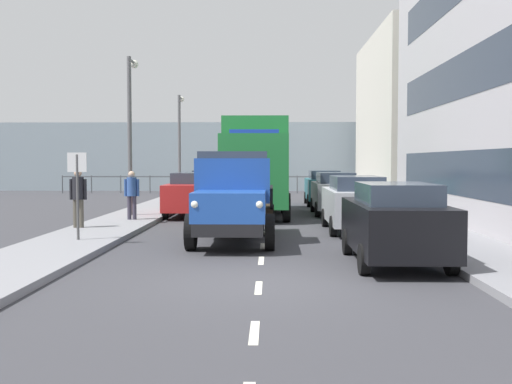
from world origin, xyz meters
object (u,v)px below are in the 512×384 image
Objects in this scene: truck_vintage_blue at (233,199)px; lamp_post_far at (180,136)px; lorry_cargo_green at (256,164)px; pedestrian_couple_b at (78,193)px; car_red_oppositeside_0 at (194,193)px; car_white_oppositeside_2 at (220,183)px; lamp_post_promenade at (131,120)px; street_sign at (77,180)px; car_teal_kerbside_3 at (324,187)px; car_silver_kerbside_1 at (355,203)px; car_maroon_oppositeside_1 at (210,187)px; car_grey_kerbside_2 at (335,193)px; pedestrian_with_bag at (132,191)px; car_black_kerbside_near at (395,222)px.

truck_vintage_blue is 18.71m from lamp_post_far.
pedestrian_couple_b is at bearing 49.43° from lorry_cargo_green.
car_red_oppositeside_0 is 0.80× the size of lamp_post_far.
car_white_oppositeside_2 is 0.68× the size of lamp_post_promenade.
lamp_post_promenade is 7.74m from street_sign.
truck_vintage_blue is at bearing 102.72° from lamp_post_far.
truck_vintage_blue is 8.56m from lorry_cargo_green.
car_teal_kerbside_3 and car_red_oppositeside_0 have the same top height.
truck_vintage_blue is 3.17× the size of pedestrian_couple_b.
lorry_cargo_green is 3.65× the size of street_sign.
pedestrian_couple_b is at bearing 3.27° from car_silver_kerbside_1.
car_red_oppositeside_0 is 6.26m from car_maroon_oppositeside_1.
car_grey_kerbside_2 is 0.72× the size of lamp_post_far.
car_grey_kerbside_2 is 0.69× the size of lamp_post_promenade.
pedestrian_with_bag is (1.79, 15.53, 0.24)m from car_white_oppositeside_2.
lamp_post_far is (4.48, -9.59, 1.52)m from lorry_cargo_green.
truck_vintage_blue is at bearing 75.72° from car_teal_kerbside_3.
car_red_oppositeside_0 is 2.02× the size of street_sign.
lamp_post_far is at bearing -77.28° from truck_vintage_blue.
lorry_cargo_green is at bearing -115.96° from street_sign.
pedestrian_couple_b is at bearing -72.78° from street_sign.
car_black_kerbside_near and car_white_oppositeside_2 have the same top height.
lorry_cargo_green is 10.69m from lamp_post_far.
pedestrian_with_bag is at bearing -111.64° from pedestrian_couple_b.
car_black_kerbside_near is 0.97× the size of car_maroon_oppositeside_1.
car_silver_kerbside_1 is 17.31m from lamp_post_far.
pedestrian_couple_b is 0.31× the size of lamp_post_far.
pedestrian_couple_b is at bearing -25.64° from truck_vintage_blue.
car_maroon_oppositeside_1 is (5.65, -11.45, 0.00)m from car_silver_kerbside_1.
pedestrian_with_bag is 13.35m from lamp_post_far.
car_maroon_oppositeside_1 is at bearing -100.88° from pedestrian_with_bag.
pedestrian_couple_b is at bearing -33.33° from car_black_kerbside_near.
car_silver_kerbside_1 and car_red_oppositeside_0 have the same top height.
truck_vintage_blue reaches higher than pedestrian_with_bag.
lamp_post_far is (4.08, -18.09, 2.41)m from truck_vintage_blue.
car_teal_kerbside_3 is 5.65m from car_maroon_oppositeside_1.
truck_vintage_blue is 3.35× the size of pedestrian_with_bag.
car_silver_kerbside_1 is 8.51m from pedestrian_couple_b.
pedestrian_couple_b is at bearing 76.65° from car_maroon_oppositeside_1.
car_maroon_oppositeside_1 and car_white_oppositeside_2 have the same top height.
lamp_post_promenade is (7.90, -4.12, 2.83)m from car_silver_kerbside_1.
lamp_post_far is 18.71m from street_sign.
lamp_post_far reaches higher than car_silver_kerbside_1.
lorry_cargo_green is 2.76m from car_red_oppositeside_0.
lamp_post_promenade is (2.25, 13.56, 2.83)m from car_white_oppositeside_2.
car_white_oppositeside_2 is (5.65, -6.34, 0.00)m from car_teal_kerbside_3.
car_grey_kerbside_2 is at bearing 90.00° from car_teal_kerbside_3.
car_teal_kerbside_3 is at bearing -128.99° from pedestrian_with_bag.
lorry_cargo_green is at bearing 6.94° from car_grey_kerbside_2.
pedestrian_couple_b reaches higher than car_maroon_oppositeside_1.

